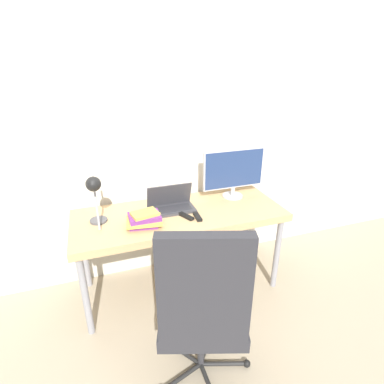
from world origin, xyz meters
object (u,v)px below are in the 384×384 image
object	(u,v)px
laptop	(171,205)
office_chair	(203,306)
monitor	(234,171)
desk_lamp	(95,193)
book_stack	(144,219)

from	to	relation	value
laptop	office_chair	size ratio (longest dim) A/B	0.32
monitor	desk_lamp	xyz separation A→B (m)	(-1.18, -0.22, 0.05)
monitor	book_stack	size ratio (longest dim) A/B	2.05
office_chair	book_stack	world-z (taller)	office_chair
book_stack	laptop	bearing A→B (deg)	37.03
monitor	desk_lamp	distance (m)	1.20
monitor	office_chair	distance (m)	1.31
monitor	book_stack	bearing A→B (deg)	-162.26
book_stack	desk_lamp	bearing A→B (deg)	170.50
monitor	desk_lamp	size ratio (longest dim) A/B	1.35
laptop	desk_lamp	distance (m)	0.64
laptop	office_chair	world-z (taller)	office_chair
laptop	monitor	xyz separation A→B (m)	(0.60, 0.08, 0.20)
monitor	book_stack	xyz separation A→B (m)	(-0.86, -0.27, -0.19)
monitor	office_chair	bearing A→B (deg)	-123.31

